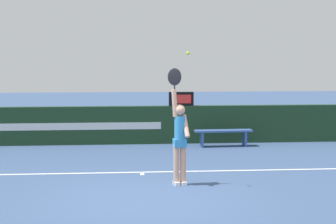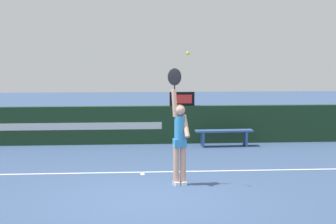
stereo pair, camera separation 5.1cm
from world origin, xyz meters
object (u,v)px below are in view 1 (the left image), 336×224
object	(u,v)px
speed_display	(181,99)
courtside_bench_near	(223,134)
tennis_ball	(188,53)
tennis_player	(179,137)

from	to	relation	value
speed_display	courtside_bench_near	size ratio (longest dim) A/B	0.44
courtside_bench_near	tennis_ball	bearing A→B (deg)	-108.37
tennis_player	speed_display	bearing A→B (deg)	83.47
tennis_ball	courtside_bench_near	distance (m)	5.59
tennis_player	tennis_ball	world-z (taller)	tennis_ball
tennis_player	tennis_ball	bearing A→B (deg)	-62.96
tennis_player	courtside_bench_near	xyz separation A→B (m)	(1.74, 4.60, -0.60)
tennis_ball	courtside_bench_near	bearing A→B (deg)	71.63
courtside_bench_near	speed_display	bearing A→B (deg)	148.06
speed_display	courtside_bench_near	distance (m)	1.64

